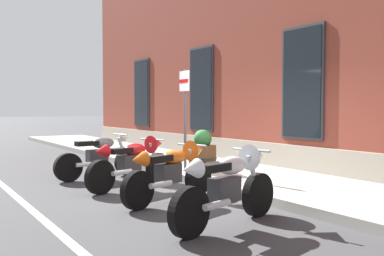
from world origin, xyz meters
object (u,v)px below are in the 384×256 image
motorcycle_orange_sport (174,169)px  barrel_planter (203,154)px  motorcycle_grey_naked (100,157)px  parking_sign (185,105)px  motorcycle_white_sport (231,182)px  motorcycle_red_sport (135,160)px

motorcycle_orange_sport → barrel_planter: bearing=134.6°
motorcycle_grey_naked → parking_sign: bearing=60.3°
motorcycle_orange_sport → motorcycle_white_sport: (1.68, -0.12, 0.03)m
parking_sign → barrel_planter: parking_sign is taller
motorcycle_grey_naked → barrel_planter: size_ratio=2.21×
motorcycle_grey_naked → motorcycle_white_sport: size_ratio=1.00×
parking_sign → motorcycle_grey_naked: bearing=-119.7°
motorcycle_grey_naked → motorcycle_white_sport: (4.55, 0.07, 0.09)m
motorcycle_grey_naked → barrel_planter: bearing=59.3°
motorcycle_grey_naked → motorcycle_orange_sport: (2.86, 0.19, 0.06)m
motorcycle_white_sport → barrel_planter: barrel_planter is taller
motorcycle_orange_sport → barrel_planter: barrel_planter is taller
motorcycle_red_sport → motorcycle_white_sport: size_ratio=1.02×
motorcycle_red_sport → motorcycle_orange_sport: size_ratio=1.03×
motorcycle_white_sport → parking_sign: bearing=157.0°
motorcycle_orange_sport → barrel_planter: size_ratio=2.20×
motorcycle_red_sport → motorcycle_white_sport: 3.15m
motorcycle_grey_naked → barrel_planter: (1.15, 1.93, 0.06)m
motorcycle_red_sport → parking_sign: bearing=108.3°
parking_sign → motorcycle_red_sport: bearing=-71.7°
motorcycle_red_sport → motorcycle_grey_naked: bearing=-173.1°
motorcycle_grey_naked → parking_sign: (0.92, 1.61, 1.12)m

